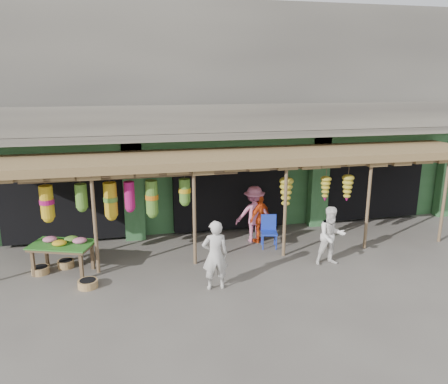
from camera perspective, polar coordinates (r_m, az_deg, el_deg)
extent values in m
plane|color=#514C47|center=(12.35, 3.04, -8.32)|extent=(80.00, 80.00, 0.00)
cube|color=gray|center=(16.24, -1.64, 15.31)|extent=(16.00, 6.00, 4.00)
cube|color=#2D6033|center=(16.72, -1.65, 3.22)|extent=(16.00, 5.70, 3.00)
cube|color=gray|center=(13.07, 1.26, 7.55)|extent=(16.00, 0.90, 0.22)
cube|color=gray|center=(12.63, 1.72, 9.58)|extent=(16.00, 0.10, 0.80)
cube|color=#2D6033|center=(13.50, 0.85, 6.28)|extent=(16.00, 0.35, 0.35)
cube|color=yellow|center=(13.21, -20.75, 4.70)|extent=(1.70, 0.06, 0.55)
cube|color=#B21414|center=(13.17, -20.77, 4.67)|extent=(1.30, 0.02, 0.30)
cube|color=black|center=(14.48, -19.72, -0.07)|extent=(3.60, 2.00, 2.50)
cube|color=black|center=(14.70, -0.04, 1.02)|extent=(3.60, 2.00, 2.50)
cube|color=black|center=(16.50, 17.17, 1.87)|extent=(3.60, 2.00, 2.50)
cube|color=#2D6033|center=(13.40, -11.75, 0.02)|extent=(0.60, 0.35, 3.00)
cube|color=#2D6033|center=(14.73, 12.25, 1.31)|extent=(0.60, 0.35, 3.00)
cube|color=#2D6033|center=(17.35, 27.13, 2.01)|extent=(0.60, 0.35, 3.00)
cylinder|color=brown|center=(11.33, -16.51, -4.05)|extent=(0.09, 0.09, 2.60)
cylinder|color=brown|center=(11.41, -3.89, -3.33)|extent=(0.09, 0.09, 2.60)
cylinder|color=brown|center=(12.03, 7.97, -2.50)|extent=(0.09, 0.09, 2.60)
cylinder|color=brown|center=(13.09, 18.28, -1.68)|extent=(0.09, 0.09, 2.60)
cylinder|color=brown|center=(14.52, 26.80, -0.97)|extent=(0.09, 0.09, 2.60)
cylinder|color=brown|center=(11.35, 2.26, 2.87)|extent=(12.90, 0.08, 0.08)
cylinder|color=brown|center=(11.41, -11.76, 1.85)|extent=(5.50, 0.06, 0.06)
cube|color=brown|center=(12.43, 2.08, 4.75)|extent=(14.00, 2.70, 0.22)
cube|color=brown|center=(11.98, -23.66, -8.61)|extent=(0.10, 0.10, 0.68)
cube|color=brown|center=(11.39, -18.12, -9.28)|extent=(0.10, 0.10, 0.68)
cube|color=brown|center=(12.48, -22.16, -7.52)|extent=(0.10, 0.10, 0.68)
cube|color=brown|center=(11.91, -16.80, -8.09)|extent=(0.10, 0.10, 0.68)
cube|color=brown|center=(11.79, -20.40, -6.66)|extent=(1.68, 1.31, 0.06)
cube|color=#26661E|center=(11.77, -20.43, -6.42)|extent=(1.75, 1.38, 0.03)
ellipsoid|color=#CF6792|center=(12.01, -21.79, -5.76)|extent=(0.36, 0.30, 0.15)
ellipsoid|color=gold|center=(11.66, -20.70, -6.26)|extent=(0.36, 0.30, 0.15)
ellipsoid|color=#CF6792|center=(11.66, -18.32, -6.04)|extent=(0.36, 0.30, 0.15)
ellipsoid|color=#588F2F|center=(11.85, -19.30, -5.80)|extent=(0.36, 0.30, 0.15)
cylinder|color=#1B35B4|center=(12.72, 5.12, -6.61)|extent=(0.04, 0.04, 0.43)
cylinder|color=#1B35B4|center=(12.77, 6.84, -6.59)|extent=(0.04, 0.04, 0.43)
cylinder|color=#1B35B4|center=(13.08, 4.95, -6.00)|extent=(0.04, 0.04, 0.43)
cylinder|color=#1B35B4|center=(13.12, 6.63, -5.98)|extent=(0.04, 0.04, 0.43)
cube|color=#1B35B4|center=(12.84, 5.91, -5.31)|extent=(0.53, 0.53, 0.05)
cube|color=#1B35B4|center=(12.96, 5.84, -3.93)|extent=(0.45, 0.14, 0.48)
cylinder|color=olive|center=(12.19, -22.84, -9.39)|extent=(0.56, 0.56, 0.18)
cylinder|color=olive|center=(11.06, -17.35, -11.37)|extent=(0.55, 0.55, 0.18)
cylinder|color=#9E6B4A|center=(12.33, -19.95, -8.80)|extent=(0.47, 0.47, 0.19)
imported|color=beige|center=(10.23, -1.18, -8.24)|extent=(0.61, 0.41, 1.68)
imported|color=white|center=(11.86, 13.83, -5.61)|extent=(0.79, 0.63, 1.59)
imported|color=#F04E16|center=(13.16, 4.68, -3.40)|extent=(0.93, 0.81, 1.50)
imported|color=#CC6C91|center=(13.14, 3.94, -2.90)|extent=(1.16, 0.73, 1.72)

